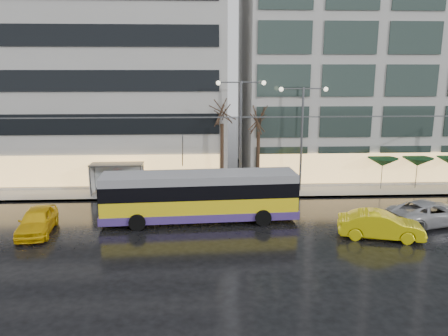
{
  "coord_description": "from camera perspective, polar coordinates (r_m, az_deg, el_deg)",
  "views": [
    {
      "loc": [
        -1.08,
        -24.11,
        9.94
      ],
      "look_at": [
        0.36,
        5.0,
        3.43
      ],
      "focal_mm": 35.0,
      "sensor_mm": 36.0,
      "label": 1
    }
  ],
  "objects": [
    {
      "name": "ground",
      "position": [
        26.1,
        -0.25,
        -9.79
      ],
      "size": [
        140.0,
        140.0,
        0.0
      ],
      "primitive_type": "plane",
      "color": "black",
      "rests_on": "ground"
    },
    {
      "name": "sidewalk",
      "position": [
        39.48,
        1.73,
        -1.88
      ],
      "size": [
        80.0,
        10.0,
        0.15
      ],
      "primitive_type": "cube",
      "color": "gray",
      "rests_on": "ground"
    },
    {
      "name": "kerb",
      "position": [
        34.73,
        2.38,
        -3.92
      ],
      "size": [
        80.0,
        0.1,
        0.15
      ],
      "primitive_type": "cube",
      "color": "slate",
      "rests_on": "ground"
    },
    {
      "name": "building_left",
      "position": [
        45.63,
        -22.54,
        13.18
      ],
      "size": [
        34.0,
        14.0,
        22.0
      ],
      "primitive_type": "cube",
      "color": "#ADABA5",
      "rests_on": "sidewalk"
    },
    {
      "name": "building_right",
      "position": [
        47.63,
        22.92,
        14.9
      ],
      "size": [
        32.0,
        14.0,
        25.0
      ],
      "primitive_type": "cube",
      "color": "#ADABA5",
      "rests_on": "sidewalk"
    },
    {
      "name": "trolleybus",
      "position": [
        29.29,
        -3.19,
        -3.92
      ],
      "size": [
        13.08,
        5.26,
        6.0
      ],
      "color": "yellow",
      "rests_on": "ground"
    },
    {
      "name": "catenary",
      "position": [
        32.61,
        0.87,
        2.55
      ],
      "size": [
        42.24,
        5.12,
        7.0
      ],
      "color": "#595B60",
      "rests_on": "ground"
    },
    {
      "name": "bus_shelter",
      "position": [
        36.44,
        -14.33,
        -0.45
      ],
      "size": [
        4.2,
        1.6,
        2.51
      ],
      "color": "#595B60",
      "rests_on": "sidewalk"
    },
    {
      "name": "street_lamp_near",
      "position": [
        35.26,
        2.21,
        6.15
      ],
      "size": [
        3.96,
        0.36,
        9.03
      ],
      "color": "#595B60",
      "rests_on": "sidewalk"
    },
    {
      "name": "street_lamp_far",
      "position": [
        36.08,
        10.18,
        5.67
      ],
      "size": [
        3.96,
        0.36,
        8.53
      ],
      "color": "#595B60",
      "rests_on": "sidewalk"
    },
    {
      "name": "tree_a",
      "position": [
        35.26,
        -0.26,
        7.95
      ],
      "size": [
        3.2,
        3.2,
        8.4
      ],
      "color": "black",
      "rests_on": "sidewalk"
    },
    {
      "name": "tree_b",
      "position": [
        35.78,
        4.57,
        6.87
      ],
      "size": [
        3.2,
        3.2,
        7.7
      ],
      "color": "black",
      "rests_on": "sidewalk"
    },
    {
      "name": "parasol_a",
      "position": [
        38.94,
        20.01,
        0.73
      ],
      "size": [
        2.5,
        2.5,
        2.65
      ],
      "color": "#595B60",
      "rests_on": "sidewalk"
    },
    {
      "name": "parasol_b",
      "position": [
        40.19,
        23.96,
        0.75
      ],
      "size": [
        2.5,
        2.5,
        2.65
      ],
      "color": "#595B60",
      "rests_on": "sidewalk"
    },
    {
      "name": "taxi_a",
      "position": [
        29.75,
        -23.22,
        -6.35
      ],
      "size": [
        2.42,
        4.9,
        1.61
      ],
      "primitive_type": "imported",
      "rotation": [
        0.0,
        0.0,
        0.11
      ],
      "color": "yellow",
      "rests_on": "ground"
    },
    {
      "name": "taxi_b",
      "position": [
        28.2,
        19.75,
        -7.04
      ],
      "size": [
        5.27,
        2.93,
        1.64
      ],
      "primitive_type": "imported",
      "rotation": [
        0.0,
        0.0,
        1.32
      ],
      "color": "yellow",
      "rests_on": "ground"
    },
    {
      "name": "sedan_silver",
      "position": [
        31.95,
        25.36,
        -5.29
      ],
      "size": [
        6.25,
        4.09,
        1.6
      ],
      "primitive_type": "imported",
      "rotation": [
        0.0,
        0.0,
        1.84
      ],
      "color": "#A7A6AB",
      "rests_on": "ground"
    },
    {
      "name": "pedestrian_a",
      "position": [
        36.26,
        -13.75,
        -1.08
      ],
      "size": [
        1.28,
        1.29,
        2.19
      ],
      "color": "black",
      "rests_on": "sidewalk"
    },
    {
      "name": "pedestrian_b",
      "position": [
        37.41,
        -6.15,
        -1.46
      ],
      "size": [
        0.77,
        0.62,
        1.5
      ],
      "color": "black",
      "rests_on": "sidewalk"
    },
    {
      "name": "pedestrian_c",
      "position": [
        37.83,
        -15.41,
        -1.11
      ],
      "size": [
        1.13,
        1.12,
        2.11
      ],
      "color": "black",
      "rests_on": "sidewalk"
    }
  ]
}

